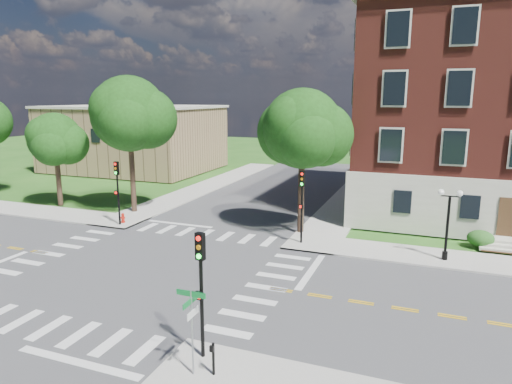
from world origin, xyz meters
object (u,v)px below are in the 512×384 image
(street_sign_pole, at_px, (192,316))
(push_button_post, at_px, (213,357))
(traffic_signal_se, at_px, (201,279))
(fire_hydrant, at_px, (123,218))
(traffic_signal_ne, at_px, (302,197))
(twin_lamp_west, at_px, (448,220))
(traffic_signal_nw, at_px, (117,185))

(street_sign_pole, height_order, push_button_post, street_sign_pole)
(traffic_signal_se, relative_size, street_sign_pole, 1.55)
(street_sign_pole, distance_m, fire_hydrant, 21.16)
(traffic_signal_ne, bearing_deg, twin_lamp_west, -0.22)
(street_sign_pole, height_order, fire_hydrant, street_sign_pole)
(traffic_signal_se, distance_m, street_sign_pole, 1.42)
(push_button_post, bearing_deg, street_sign_pole, -163.29)
(push_button_post, relative_size, fire_hydrant, 1.60)
(push_button_post, bearing_deg, fire_hydrant, 135.02)
(traffic_signal_nw, xyz_separation_m, twin_lamp_west, (22.80, 0.65, -0.66))
(traffic_signal_ne, height_order, fire_hydrant, traffic_signal_ne)
(traffic_signal_nw, xyz_separation_m, street_sign_pole, (14.37, -14.79, -0.88))
(traffic_signal_se, bearing_deg, fire_hydrant, 135.06)
(twin_lamp_west, xyz_separation_m, street_sign_pole, (-8.43, -15.45, -0.21))
(traffic_signal_ne, xyz_separation_m, push_button_post, (1.07, -15.28, -2.39))
(traffic_signal_se, distance_m, push_button_post, 2.70)
(twin_lamp_west, relative_size, fire_hydrant, 5.64)
(traffic_signal_ne, relative_size, street_sign_pole, 1.55)
(street_sign_pole, distance_m, push_button_post, 1.67)
(traffic_signal_nw, bearing_deg, traffic_signal_se, -44.04)
(traffic_signal_se, height_order, traffic_signal_nw, same)
(street_sign_pole, xyz_separation_m, fire_hydrant, (-14.47, 15.33, -1.84))
(traffic_signal_ne, relative_size, fire_hydrant, 6.40)
(traffic_signal_se, xyz_separation_m, traffic_signal_ne, (-0.19, 14.38, 0.00))
(traffic_signal_se, distance_m, twin_lamp_west, 16.76)
(traffic_signal_nw, relative_size, push_button_post, 4.00)
(traffic_signal_se, height_order, twin_lamp_west, traffic_signal_se)
(traffic_signal_nw, xyz_separation_m, fire_hydrant, (-0.10, 0.54, -2.72))
(twin_lamp_west, height_order, fire_hydrant, twin_lamp_west)
(traffic_signal_ne, height_order, twin_lamp_west, traffic_signal_ne)
(street_sign_pole, bearing_deg, fire_hydrant, 133.35)
(twin_lamp_west, height_order, street_sign_pole, twin_lamp_west)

